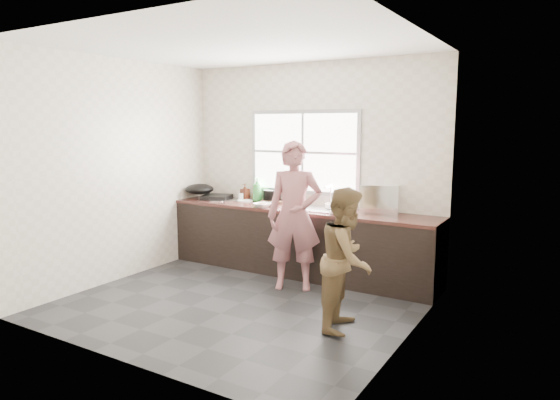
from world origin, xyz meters
The scene contains 30 objects.
floor centered at (0.00, 0.00, -0.01)m, with size 3.60×3.20×0.01m, color #27272A.
ceiling centered at (0.00, 0.00, 2.71)m, with size 3.60×3.20×0.01m, color silver.
wall_back centered at (0.00, 1.60, 1.35)m, with size 3.60×0.01×2.70m, color beige.
wall_left centered at (-1.80, 0.00, 1.35)m, with size 0.01×3.20×2.70m, color silver.
wall_right centered at (1.80, 0.00, 1.35)m, with size 0.01×3.20×2.70m, color beige.
wall_front centered at (0.00, -1.60, 1.35)m, with size 3.60×0.01×2.70m, color beige.
cabinet centered at (0.00, 1.29, 0.41)m, with size 3.60×0.62×0.82m, color black.
countertop centered at (0.00, 1.29, 0.84)m, with size 3.60×0.64×0.04m, color #391C17.
sink centered at (0.35, 1.29, 0.86)m, with size 0.55×0.45×0.02m, color silver.
faucet centered at (0.35, 1.49, 1.01)m, with size 0.02×0.02×0.30m, color silver.
window_frame centered at (-0.10, 1.59, 1.55)m, with size 1.60×0.05×1.10m, color #9EA0A5.
window_glazing centered at (-0.10, 1.57, 1.55)m, with size 1.50×0.01×1.00m, color white.
woman centered at (0.24, 0.74, 0.81)m, with size 0.59×0.39×1.62m, color #AA666A.
person_side centered at (1.23, -0.02, 0.67)m, with size 0.65×0.51×1.34m, color brown.
cutting_board centered at (-0.49, 1.46, 0.88)m, with size 0.36×0.36×0.04m, color black.
cleaver centered at (-0.42, 1.22, 0.90)m, with size 0.22×0.11×0.01m, color silver.
bowl_mince centered at (-0.42, 1.08, 0.89)m, with size 0.22×0.22×0.05m, color white.
bowl_crabs centered at (0.47, 1.36, 0.89)m, with size 0.21×0.21×0.06m, color white.
bowl_held centered at (0.61, 1.08, 0.89)m, with size 0.19×0.19×0.06m, color white.
black_pot centered at (-0.54, 1.51, 0.94)m, with size 0.23×0.23×0.17m, color black.
plate_food centered at (-0.90, 1.37, 0.87)m, with size 0.21×0.21×0.02m, color white.
bottle_green centered at (-0.75, 1.46, 1.03)m, with size 0.13×0.13×0.34m, color green.
bottle_brown_tall centered at (-0.99, 1.50, 0.96)m, with size 0.09×0.10×0.21m, color #401A10.
bottle_brown_short centered at (-0.81, 1.52, 0.94)m, with size 0.12×0.12×0.16m, color #432710.
glass_jar centered at (-0.99, 1.40, 0.91)m, with size 0.07×0.07×0.10m, color silver.
burner centered at (-1.37, 1.35, 0.89)m, with size 0.38×0.38×0.06m, color black.
wok centered at (-1.62, 1.27, 1.00)m, with size 0.40×0.40×0.15m, color black.
dish_rack centered at (0.98, 1.52, 1.03)m, with size 0.45×0.32×0.34m, color white.
pot_lid_left centered at (-1.12, 1.36, 0.87)m, with size 0.26×0.26×0.01m, color #ACAEB3.
pot_lid_right centered at (-1.25, 1.21, 0.87)m, with size 0.22×0.22×0.01m, color silver.
Camera 1 is at (3.02, -4.21, 1.90)m, focal length 32.00 mm.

